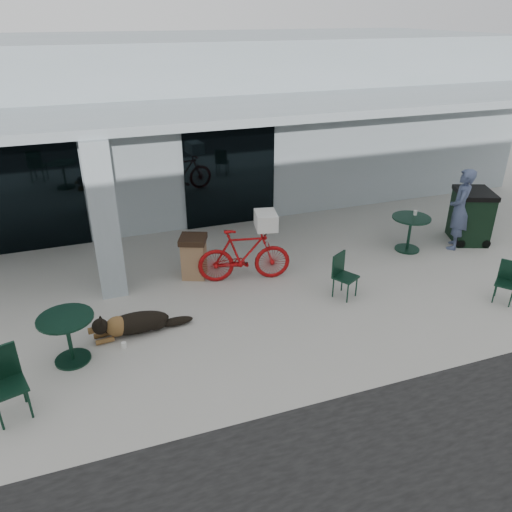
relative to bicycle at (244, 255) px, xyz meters
name	(u,v)px	position (x,y,z in m)	size (l,w,h in m)	color
ground	(216,340)	(-1.16, -1.90, -0.58)	(80.00, 80.00, 0.00)	#ACAAA3
building	(137,118)	(-1.16, 6.60, 1.67)	(22.00, 7.00, 4.50)	#A3AFB8
storefront_glass_left	(19,197)	(-4.36, 3.08, 0.77)	(2.80, 0.06, 2.70)	black
storefront_glass_right	(230,175)	(0.64, 3.08, 0.77)	(2.40, 0.06, 2.70)	black
column	(105,221)	(-2.66, 0.40, 0.98)	(0.50, 0.50, 3.12)	#A3AFB8
overhang	(164,115)	(-1.16, 1.70, 2.63)	(22.00, 2.80, 0.18)	#A3AFB8
bicycle	(244,255)	(0.00, 0.00, 0.00)	(0.55, 1.94, 1.16)	#AA0D0F
laundry_basket	(266,220)	(0.44, -0.09, 0.75)	(0.57, 0.42, 0.34)	white
dog	(136,322)	(-2.41, -1.20, -0.36)	(1.33, 0.44, 0.44)	black
cup_near_dog	(124,345)	(-2.68, -1.58, -0.53)	(0.09, 0.09, 0.11)	white
cafe_table_near	(69,339)	(-3.51, -1.64, -0.17)	(0.88, 0.88, 0.83)	#113223
cafe_chair_near	(7,386)	(-4.31, -2.67, -0.06)	(0.48, 0.52, 1.05)	#113223
cafe_table_far	(409,234)	(4.14, 0.10, -0.16)	(0.89, 0.89, 0.83)	#113223
cafe_chair_far_a	(346,277)	(1.66, -1.33, -0.13)	(0.41, 0.45, 0.90)	#113223
cafe_chair_far_b	(506,283)	(4.50, -2.54, -0.17)	(0.37, 0.41, 0.83)	#113223
person	(460,209)	(5.27, -0.14, 0.39)	(0.71, 0.46, 1.94)	#465376
cup_on_table	(415,213)	(4.29, 0.19, 0.31)	(0.08, 0.08, 0.12)	white
trash_receptacle	(194,257)	(-0.96, 0.51, -0.12)	(0.54, 0.54, 0.92)	#906C4B
wheeled_bin	(471,216)	(5.85, 0.08, 0.06)	(0.79, 1.01, 1.29)	black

